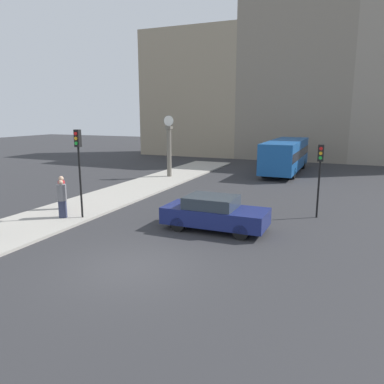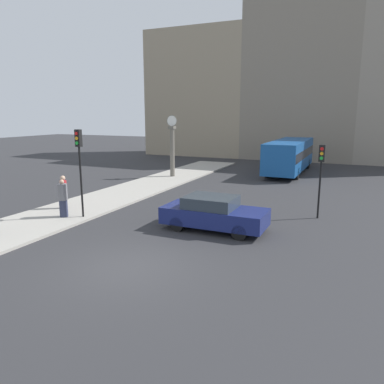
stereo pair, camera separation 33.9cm
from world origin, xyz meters
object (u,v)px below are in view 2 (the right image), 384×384
Objects in this scene: traffic_light_far at (321,166)px; traffic_light_near at (79,155)px; street_clock at (172,147)px; pedestrian_red_top at (64,192)px; pedestrian_grey_jacket at (63,199)px; sedan_car at (214,213)px; bus_distant at (290,154)px.

traffic_light_near is at bearing -154.96° from traffic_light_far.
pedestrian_red_top is at bearing -92.30° from street_clock.
traffic_light_near reaches higher than pedestrian_grey_jacket.
traffic_light_near is 2.40× the size of pedestrian_red_top.
street_clock is at bearing 124.63° from sedan_car.
traffic_light_near is 2.90m from pedestrian_red_top.
street_clock is 12.32m from pedestrian_grey_jacket.
traffic_light_near reaches higher than bus_distant.
pedestrian_red_top is (-11.76, -3.71, -1.50)m from traffic_light_far.
street_clock reaches higher than bus_distant.
traffic_light_near is 10.88m from traffic_light_far.
street_clock is (-7.64, -6.03, 0.79)m from bus_distant.
pedestrian_grey_jacket is at bearing -156.54° from traffic_light_near.
traffic_light_near reaches higher than pedestrian_red_top.
traffic_light_far is 1.97× the size of pedestrian_grey_jacket.
traffic_light_far is 13.46m from street_clock.
sedan_car is 1.26× the size of traffic_light_far.
pedestrian_red_top is (-8.08, -17.02, -0.56)m from bus_distant.
street_clock is (-11.32, 7.27, -0.15)m from traffic_light_far.
sedan_car is 0.45× the size of bus_distant.
pedestrian_red_top is at bearing 131.83° from pedestrian_grey_jacket.
pedestrian_red_top is (-7.98, -0.07, 0.24)m from sedan_car.
pedestrian_red_top is 0.96× the size of pedestrian_grey_jacket.
traffic_light_far is 0.75× the size of street_clock.
bus_distant is 2.43× the size of traffic_light_near.
bus_distant reaches higher than pedestrian_grey_jacket.
traffic_light_near is at bearing -82.94° from street_clock.
traffic_light_far reaches higher than pedestrian_grey_jacket.
street_clock reaches higher than traffic_light_near.
sedan_car is 2.49× the size of pedestrian_grey_jacket.
traffic_light_near is 1.17× the size of traffic_light_far.
pedestrian_grey_jacket reaches higher than sedan_car.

